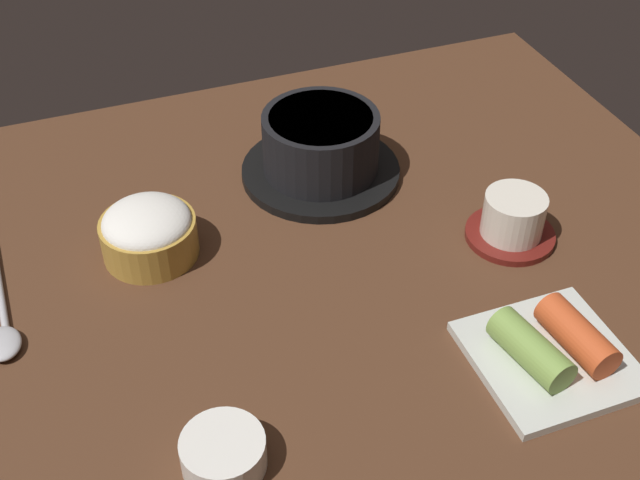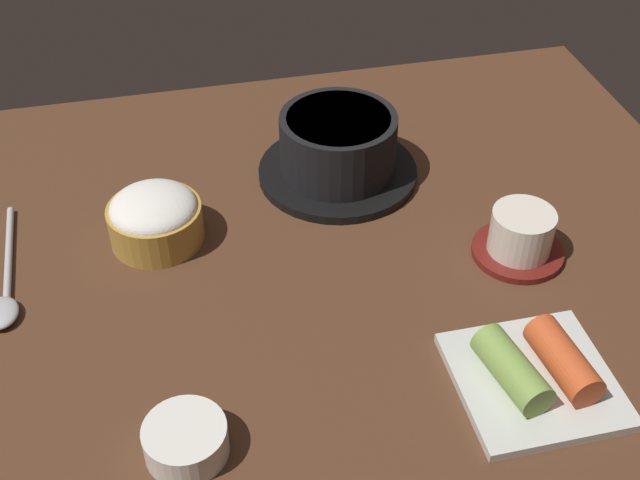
{
  "view_description": "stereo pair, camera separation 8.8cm",
  "coord_description": "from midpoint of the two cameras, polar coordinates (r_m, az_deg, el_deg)",
  "views": [
    {
      "loc": [
        -21.42,
        -64.58,
        62.22
      ],
      "look_at": [
        2.0,
        -2.0,
        5.0
      ],
      "focal_mm": 46.35,
      "sensor_mm": 36.0,
      "label": 1
    },
    {
      "loc": [
        -13.01,
        -67.12,
        62.22
      ],
      "look_at": [
        2.0,
        -2.0,
        5.0
      ],
      "focal_mm": 46.35,
      "sensor_mm": 36.0,
      "label": 2
    }
  ],
  "objects": [
    {
      "name": "rice_bowl",
      "position": [
        0.92,
        -8.67,
        1.46
      ],
      "size": [
        10.43,
        10.43,
        6.25
      ],
      "color": "#B78C38",
      "rests_on": "dining_table"
    },
    {
      "name": "side_bowl_near",
      "position": [
        0.72,
        -5.77,
        -13.72
      ],
      "size": [
        7.29,
        7.29,
        3.16
      ],
      "color": "white",
      "rests_on": "dining_table"
    },
    {
      "name": "tea_cup_with_saucer",
      "position": [
        0.93,
        16.35,
        0.16
      ],
      "size": [
        10.03,
        10.03,
        5.7
      ],
      "color": "maroon",
      "rests_on": "dining_table"
    },
    {
      "name": "kimchi_plate",
      "position": [
        0.8,
        17.76,
        -8.87
      ],
      "size": [
        14.42,
        14.42,
        4.45
      ],
      "color": "silver",
      "rests_on": "dining_table"
    },
    {
      "name": "spoon",
      "position": [
        0.9,
        -18.45,
        -3.63
      ],
      "size": [
        3.6,
        19.9,
        1.35
      ],
      "color": "#B7B7BC",
      "rests_on": "dining_table"
    },
    {
      "name": "dining_table",
      "position": [
        0.92,
        1.24,
        -1.41
      ],
      "size": [
        100.0,
        76.0,
        2.0
      ],
      "primitive_type": "cube",
      "color": "#4C2D1C",
      "rests_on": "ground"
    },
    {
      "name": "stone_pot",
      "position": [
        1.0,
        3.79,
        6.23
      ],
      "size": [
        19.45,
        19.45,
        8.41
      ],
      "color": "black",
      "rests_on": "dining_table"
    }
  ]
}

